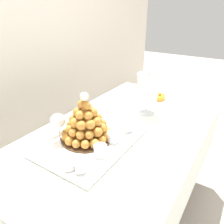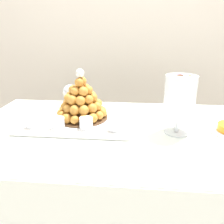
% 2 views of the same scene
% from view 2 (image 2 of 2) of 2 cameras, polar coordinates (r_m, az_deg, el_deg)
% --- Properties ---
extents(backdrop_wall, '(4.80, 0.10, 2.50)m').
position_cam_2_polar(backdrop_wall, '(2.02, 4.45, 22.29)').
color(backdrop_wall, silver).
rests_on(backdrop_wall, ground_plane).
extents(buffet_table, '(1.47, 0.82, 0.73)m').
position_cam_2_polar(buffet_table, '(1.11, 2.46, -9.43)').
color(buffet_table, brown).
rests_on(buffet_table, ground_plane).
extents(serving_tray, '(0.53, 0.38, 0.02)m').
position_cam_2_polar(serving_tray, '(1.15, -8.61, -2.28)').
color(serving_tray, white).
rests_on(serving_tray, buffet_table).
extents(croquembouche, '(0.27, 0.27, 0.26)m').
position_cam_2_polar(croquembouche, '(1.15, -7.77, 2.87)').
color(croquembouche, '#4C331E').
rests_on(croquembouche, serving_tray).
extents(dessert_cup_left, '(0.05, 0.05, 0.06)m').
position_cam_2_polar(dessert_cup_left, '(1.12, -19.80, -2.37)').
color(dessert_cup_left, silver).
rests_on(dessert_cup_left, serving_tray).
extents(dessert_cup_mid_left, '(0.06, 0.06, 0.05)m').
position_cam_2_polar(dessert_cup_mid_left, '(1.07, -13.49, -2.89)').
color(dessert_cup_mid_left, silver).
rests_on(dessert_cup_mid_left, serving_tray).
extents(dessert_cup_centre, '(0.06, 0.06, 0.05)m').
position_cam_2_polar(dessert_cup_centre, '(1.05, -6.57, -2.92)').
color(dessert_cup_centre, silver).
rests_on(dessert_cup_centre, serving_tray).
extents(dessert_cup_mid_right, '(0.05, 0.05, 0.05)m').
position_cam_2_polar(dessert_cup_mid_right, '(1.02, 0.79, -3.54)').
color(dessert_cup_mid_right, silver).
rests_on(dessert_cup_mid_right, serving_tray).
extents(creme_brulee_ramekin, '(0.08, 0.08, 0.03)m').
position_cam_2_polar(creme_brulee_ramekin, '(1.18, -18.65, -1.66)').
color(creme_brulee_ramekin, white).
rests_on(creme_brulee_ramekin, serving_tray).
extents(macaron_goblet, '(0.13, 0.13, 0.28)m').
position_cam_2_polar(macaron_goblet, '(1.01, 16.76, 3.38)').
color(macaron_goblet, white).
rests_on(macaron_goblet, buffet_table).
extents(wine_glass, '(0.08, 0.08, 0.16)m').
position_cam_2_polar(wine_glass, '(1.27, -10.61, 4.93)').
color(wine_glass, silver).
rests_on(wine_glass, buffet_table).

